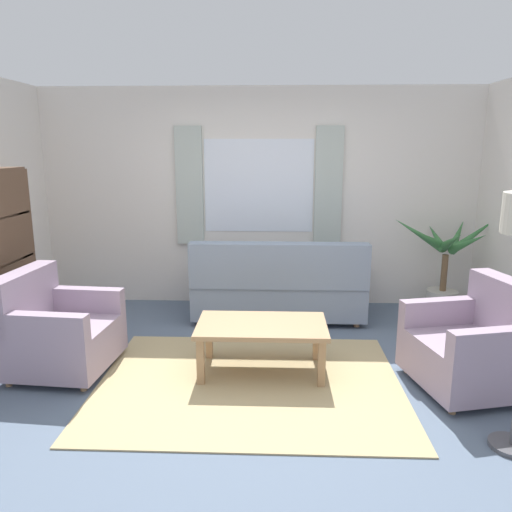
{
  "coord_description": "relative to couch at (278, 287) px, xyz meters",
  "views": [
    {
      "loc": [
        0.2,
        -3.71,
        1.91
      ],
      "look_at": [
        0.03,
        0.7,
        0.92
      ],
      "focal_mm": 34.43,
      "sensor_mm": 36.0,
      "label": 1
    }
  ],
  "objects": [
    {
      "name": "couch",
      "position": [
        0.0,
        0.0,
        0.0
      ],
      "size": [
        1.9,
        0.82,
        0.92
      ],
      "rotation": [
        0.0,
        0.0,
        3.14
      ],
      "color": "gray",
      "rests_on": "ground_plane"
    },
    {
      "name": "bookshelf",
      "position": [
        -2.59,
        -1.0,
        0.4
      ],
      "size": [
        0.3,
        0.94,
        1.72
      ],
      "rotation": [
        0.0,
        0.0,
        -1.57
      ],
      "color": "brown",
      "rests_on": "ground_plane"
    },
    {
      "name": "potted_plant",
      "position": [
        1.88,
        0.18,
        0.19
      ],
      "size": [
        1.21,
        1.08,
        1.17
      ],
      "color": "#B7B2A8",
      "rests_on": "ground_plane"
    },
    {
      "name": "ground_plane",
      "position": [
        -0.24,
        -1.59,
        -0.37
      ],
      "size": [
        6.24,
        6.24,
        0.0
      ],
      "primitive_type": "plane",
      "color": "slate"
    },
    {
      "name": "window_with_curtains",
      "position": [
        -0.24,
        0.59,
        1.08
      ],
      "size": [
        1.98,
        0.07,
        1.4
      ],
      "color": "white"
    },
    {
      "name": "coffee_table",
      "position": [
        -0.15,
        -1.36,
        0.01
      ],
      "size": [
        1.1,
        0.64,
        0.44
      ],
      "color": "#A87F56",
      "rests_on": "ground_plane"
    },
    {
      "name": "armchair_left",
      "position": [
        -1.92,
        -1.39,
        -0.01
      ],
      "size": [
        0.88,
        0.9,
        0.88
      ],
      "rotation": [
        0.0,
        0.0,
        1.49
      ],
      "color": "#998499",
      "rests_on": "ground_plane"
    },
    {
      "name": "area_rug",
      "position": [
        -0.24,
        -1.59,
        -0.36
      ],
      "size": [
        2.47,
        1.92,
        0.01
      ],
      "primitive_type": "cube",
      "color": "tan",
      "rests_on": "ground_plane"
    },
    {
      "name": "wall_back",
      "position": [
        -0.24,
        0.67,
        0.93
      ],
      "size": [
        5.32,
        0.12,
        2.6
      ],
      "primitive_type": "cube",
      "color": "silver",
      "rests_on": "ground_plane"
    },
    {
      "name": "armchair_right",
      "position": [
        1.56,
        -1.58,
        -0.01
      ],
      "size": [
        0.99,
        1.0,
        0.88
      ],
      "rotation": [
        0.0,
        0.0,
        -1.34
      ],
      "color": "#998499",
      "rests_on": "ground_plane"
    }
  ]
}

